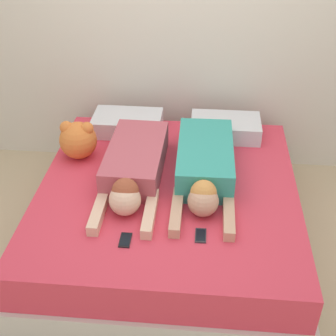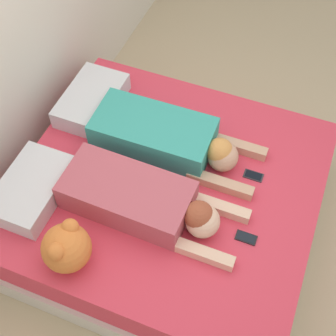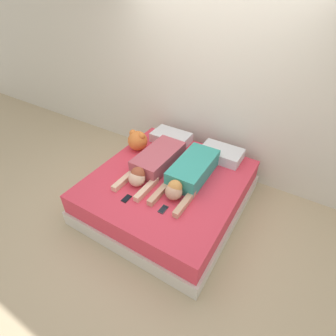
{
  "view_description": "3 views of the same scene",
  "coord_description": "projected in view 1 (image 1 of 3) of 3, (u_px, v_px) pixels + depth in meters",
  "views": [
    {
      "loc": [
        0.24,
        -2.63,
        2.42
      ],
      "look_at": [
        0.0,
        0.0,
        0.63
      ],
      "focal_mm": 50.0,
      "sensor_mm": 36.0,
      "label": 1
    },
    {
      "loc": [
        -1.57,
        -0.62,
        2.98
      ],
      "look_at": [
        0.0,
        0.0,
        0.63
      ],
      "focal_mm": 50.0,
      "sensor_mm": 36.0,
      "label": 2
    },
    {
      "loc": [
        1.33,
        -2.17,
        2.62
      ],
      "look_at": [
        0.0,
        0.0,
        0.63
      ],
      "focal_mm": 28.0,
      "sensor_mm": 36.0,
      "label": 3
    }
  ],
  "objects": [
    {
      "name": "cell_phone_right",
      "position": [
        201.0,
        236.0,
        2.84
      ],
      "size": [
        0.07,
        0.13,
        0.01
      ],
      "color": "#2D2D33",
      "rests_on": "bed"
    },
    {
      "name": "person_right",
      "position": [
        205.0,
        166.0,
        3.28
      ],
      "size": [
        0.4,
        1.14,
        0.23
      ],
      "color": "teal",
      "rests_on": "bed"
    },
    {
      "name": "wall_back",
      "position": [
        181.0,
        20.0,
        3.75
      ],
      "size": [
        12.0,
        0.06,
        2.6
      ],
      "color": "beige",
      "rests_on": "ground_plane"
    },
    {
      "name": "ground_plane",
      "position": [
        168.0,
        237.0,
        3.55
      ],
      "size": [
        12.0,
        12.0,
        0.0
      ],
      "primitive_type": "plane",
      "color": "tan"
    },
    {
      "name": "cell_phone_left",
      "position": [
        125.0,
        240.0,
        2.81
      ],
      "size": [
        0.07,
        0.13,
        0.01
      ],
      "color": "black",
      "rests_on": "bed"
    },
    {
      "name": "pillow_head_right",
      "position": [
        225.0,
        127.0,
        3.82
      ],
      "size": [
        0.56,
        0.35,
        0.14
      ],
      "color": "silver",
      "rests_on": "bed"
    },
    {
      "name": "pillow_head_left",
      "position": [
        128.0,
        123.0,
        3.88
      ],
      "size": [
        0.56,
        0.35,
        0.14
      ],
      "color": "silver",
      "rests_on": "bed"
    },
    {
      "name": "plush_toy",
      "position": [
        78.0,
        139.0,
        3.51
      ],
      "size": [
        0.28,
        0.28,
        0.3
      ],
      "color": "orange",
      "rests_on": "bed"
    },
    {
      "name": "person_left",
      "position": [
        134.0,
        167.0,
        3.28
      ],
      "size": [
        0.4,
        1.13,
        0.24
      ],
      "color": "#B24C59",
      "rests_on": "bed"
    },
    {
      "name": "bed",
      "position": [
        168.0,
        213.0,
        3.41
      ],
      "size": [
        1.86,
        1.97,
        0.48
      ],
      "color": "beige",
      "rests_on": "ground_plane"
    }
  ]
}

